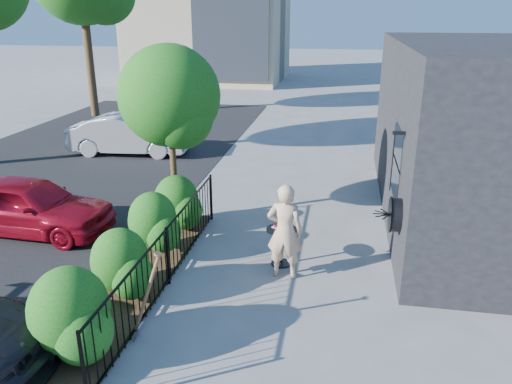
% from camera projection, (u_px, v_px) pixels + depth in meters
% --- Properties ---
extents(ground, '(120.00, 120.00, 0.00)m').
position_uv_depth(ground, '(251.00, 291.00, 8.72)').
color(ground, gray).
rests_on(ground, ground).
extents(fence, '(0.05, 6.05, 1.10)m').
position_uv_depth(fence, '(167.00, 256.00, 8.77)').
color(fence, black).
rests_on(fence, ground).
extents(planting_bed, '(1.30, 6.00, 0.08)m').
position_uv_depth(planting_bed, '(132.00, 278.00, 9.06)').
color(planting_bed, '#382616').
rests_on(planting_bed, ground).
extents(shrubs, '(1.10, 5.60, 1.24)m').
position_uv_depth(shrubs, '(137.00, 243.00, 8.91)').
color(shrubs, '#194F12').
rests_on(shrubs, ground).
extents(patio_tree, '(2.20, 2.20, 3.94)m').
position_uv_depth(patio_tree, '(172.00, 103.00, 10.69)').
color(patio_tree, '#3F2B19').
rests_on(patio_tree, ground).
extents(street, '(9.00, 30.00, 0.01)m').
position_uv_depth(street, '(2.00, 204.00, 12.63)').
color(street, black).
rests_on(street, ground).
extents(cafe_table, '(0.59, 0.59, 0.79)m').
position_uv_depth(cafe_table, '(282.00, 240.00, 9.48)').
color(cafe_table, black).
rests_on(cafe_table, ground).
extents(woman, '(0.67, 0.46, 1.79)m').
position_uv_depth(woman, '(285.00, 232.00, 8.93)').
color(woman, tan).
rests_on(woman, ground).
extents(shovel, '(0.52, 0.19, 1.50)m').
position_uv_depth(shovel, '(146.00, 301.00, 7.21)').
color(shovel, brown).
rests_on(shovel, ground).
extents(car_red, '(3.75, 1.66, 1.25)m').
position_uv_depth(car_red, '(29.00, 205.00, 10.85)').
color(car_red, '#A60D22').
rests_on(car_red, ground).
extents(car_silver, '(4.12, 1.70, 1.32)m').
position_uv_depth(car_silver, '(130.00, 135.00, 16.93)').
color(car_silver, '#B1B1B6').
rests_on(car_silver, ground).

